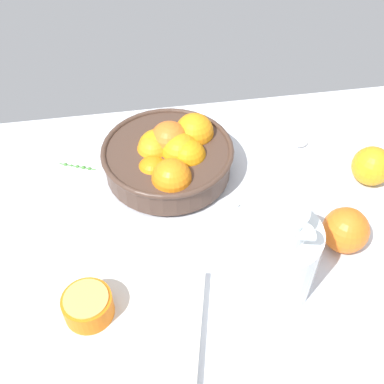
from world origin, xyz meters
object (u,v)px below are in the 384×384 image
(loose_orange_1, at_px, (346,230))
(spoon, at_px, (312,140))
(orange_half_0, at_px, (88,306))
(loose_orange_0, at_px, (372,166))
(fruit_bowl, at_px, (170,157))
(cutting_board, at_px, (110,321))
(juice_pitcher, at_px, (271,257))

(loose_orange_1, relative_size, spoon, 0.61)
(orange_half_0, distance_m, spoon, 0.65)
(loose_orange_0, relative_size, loose_orange_1, 0.96)
(loose_orange_0, distance_m, loose_orange_1, 0.20)
(fruit_bowl, xyz_separation_m, orange_half_0, (-0.18, -0.33, -0.01))
(cutting_board, relative_size, loose_orange_0, 3.63)
(orange_half_0, relative_size, loose_orange_0, 0.98)
(juice_pitcher, relative_size, loose_orange_0, 2.42)
(loose_orange_1, bearing_deg, loose_orange_0, 52.44)
(cutting_board, height_order, spoon, cutting_board)
(fruit_bowl, relative_size, orange_half_0, 3.40)
(fruit_bowl, bearing_deg, spoon, 9.14)
(cutting_board, height_order, orange_half_0, orange_half_0)
(juice_pitcher, distance_m, orange_half_0, 0.32)
(loose_orange_0, distance_m, spoon, 0.17)
(juice_pitcher, bearing_deg, spoon, 59.75)
(fruit_bowl, relative_size, loose_orange_0, 3.34)
(spoon, bearing_deg, orange_half_0, -143.62)
(fruit_bowl, distance_m, loose_orange_1, 0.39)
(fruit_bowl, distance_m, orange_half_0, 0.38)
(cutting_board, bearing_deg, juice_pitcher, 8.72)
(loose_orange_0, bearing_deg, juice_pitcher, -143.03)
(fruit_bowl, distance_m, spoon, 0.35)
(fruit_bowl, relative_size, spoon, 1.98)
(cutting_board, xyz_separation_m, loose_orange_1, (0.45, 0.10, 0.03))
(fruit_bowl, height_order, loose_orange_0, fruit_bowl)
(cutting_board, distance_m, spoon, 0.64)
(loose_orange_1, bearing_deg, juice_pitcher, -161.23)
(loose_orange_0, xyz_separation_m, loose_orange_1, (-0.12, -0.16, 0.00))
(juice_pitcher, height_order, loose_orange_1, juice_pitcher)
(juice_pitcher, xyz_separation_m, orange_half_0, (-0.32, -0.03, -0.03))
(cutting_board, height_order, loose_orange_0, loose_orange_0)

